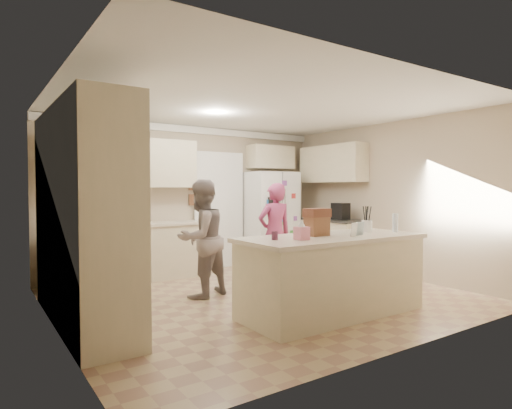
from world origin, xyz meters
TOP-DOWN VIEW (x-y plane):
  - floor at (0.00, 0.00)m, footprint 5.20×4.60m
  - ceiling at (0.00, 0.00)m, footprint 5.20×4.60m
  - wall_back at (0.00, 2.31)m, footprint 5.20×0.02m
  - wall_front at (0.00, -2.31)m, footprint 5.20×0.02m
  - wall_left at (-2.61, 0.00)m, footprint 0.02×4.60m
  - wall_right at (2.61, 0.00)m, footprint 0.02×4.60m
  - crown_back at (0.00, 2.26)m, footprint 5.20×0.08m
  - pantry_bank at (-2.30, 0.20)m, footprint 0.60×2.60m
  - back_base_cab at (-1.15, 2.00)m, footprint 2.20×0.60m
  - back_countertop at (-1.15, 1.99)m, footprint 2.24×0.63m
  - back_upper_cab at (-1.15, 2.12)m, footprint 2.20×0.35m
  - doorway_opening at (0.55, 2.28)m, footprint 0.90×0.06m
  - doorway_casing at (0.55, 2.24)m, footprint 1.02×0.03m
  - wall_frame_upper at (0.02, 2.27)m, footprint 0.15×0.02m
  - wall_frame_lower at (0.02, 2.27)m, footprint 0.15×0.02m
  - refrigerator at (1.53, 1.95)m, footprint 0.92×0.73m
  - fridge_seam at (1.53, 1.59)m, footprint 0.02×0.02m
  - fridge_dispenser at (1.31, 1.58)m, footprint 0.22×0.03m
  - fridge_handle_l at (1.48, 1.58)m, footprint 0.02×0.02m
  - fridge_handle_r at (1.58, 1.58)m, footprint 0.02×0.02m
  - over_fridge_cab at (1.65, 2.12)m, footprint 0.95×0.35m
  - right_base_cab at (2.30, 1.00)m, footprint 0.60×1.20m
  - right_countertop at (2.29, 1.00)m, footprint 0.63×1.24m
  - right_upper_cab at (2.43, 1.20)m, footprint 0.35×1.50m
  - coffee_maker at (2.25, 0.80)m, footprint 0.22×0.28m
  - island_base at (0.20, -1.10)m, footprint 2.20×0.90m
  - island_top at (0.20, -1.10)m, footprint 2.28×0.96m
  - utensil_crock at (0.85, -1.05)m, footprint 0.13×0.13m
  - tissue_box at (-0.35, -1.20)m, footprint 0.13×0.13m
  - tissue_plume at (-0.35, -1.20)m, footprint 0.08×0.08m
  - dollhouse_body at (0.05, -1.00)m, footprint 0.26×0.18m
  - dollhouse_roof at (0.05, -1.00)m, footprint 0.28×0.20m
  - jam_jar at (-0.60, -1.05)m, footprint 0.07×0.07m
  - greeting_card_a at (0.35, -1.30)m, footprint 0.12×0.06m
  - greeting_card_b at (0.50, -1.25)m, footprint 0.12×0.05m
  - water_bottle at (1.15, -1.25)m, footprint 0.07×0.07m
  - shaker_salt at (1.02, -0.88)m, footprint 0.05×0.05m
  - shaker_pepper at (1.09, -0.88)m, footprint 0.05×0.05m
  - teen_boy at (-0.71, 0.48)m, footprint 0.93×0.82m
  - teen_girl at (0.59, 0.56)m, footprint 0.60×0.42m
  - fridge_magnets at (1.53, 1.58)m, footprint 0.76×0.02m

SIDE VIEW (x-z plane):
  - floor at x=0.00m, z-range -0.02..0.00m
  - back_base_cab at x=-1.15m, z-range 0.00..0.88m
  - right_base_cab at x=2.30m, z-range 0.00..0.88m
  - island_base at x=0.20m, z-range 0.00..0.88m
  - teen_girl at x=0.59m, z-range 0.00..1.56m
  - teen_boy at x=-0.71m, z-range 0.00..1.60m
  - back_countertop at x=-1.15m, z-range 0.88..0.92m
  - refrigerator at x=1.53m, z-range 0.00..1.80m
  - fridge_seam at x=1.53m, z-range 0.01..1.79m
  - right_countertop at x=2.29m, z-range 0.88..0.92m
  - island_top at x=0.20m, z-range 0.88..0.93m
  - fridge_magnets at x=1.53m, z-range 0.18..1.62m
  - jam_jar at x=-0.60m, z-range 0.93..1.02m
  - shaker_salt at x=1.02m, z-range 0.93..1.02m
  - shaker_pepper at x=1.09m, z-range 0.93..1.02m
  - tissue_box at x=-0.35m, z-range 0.93..1.07m
  - utensil_crock at x=0.85m, z-range 0.93..1.07m
  - greeting_card_a at x=0.35m, z-range 0.93..1.08m
  - greeting_card_b at x=0.50m, z-range 0.93..1.08m
  - dollhouse_body at x=0.05m, z-range 0.93..1.15m
  - water_bottle at x=1.15m, z-range 0.92..1.17m
  - doorway_opening at x=0.55m, z-range 0.00..2.10m
  - doorway_casing at x=0.55m, z-range -0.06..2.16m
  - fridge_handle_l at x=1.48m, z-range 0.62..1.48m
  - fridge_handle_r at x=1.58m, z-range 0.62..1.48m
  - coffee_maker at x=2.25m, z-range 0.92..1.22m
  - tissue_plume at x=-0.35m, z-range 1.06..1.15m
  - fridge_dispenser at x=1.31m, z-range 0.97..1.32m
  - pantry_bank at x=-2.30m, z-range 0.00..2.35m
  - dollhouse_roof at x=0.05m, z-range 1.15..1.25m
  - wall_frame_lower at x=0.02m, z-range 1.18..1.38m
  - wall_back at x=0.00m, z-range 0.00..2.60m
  - wall_front at x=0.00m, z-range 0.00..2.60m
  - wall_left at x=-2.61m, z-range 0.00..2.60m
  - wall_right at x=2.61m, z-range 0.00..2.60m
  - wall_frame_upper at x=0.02m, z-range 1.45..1.65m
  - back_upper_cab at x=-1.15m, z-range 1.50..2.30m
  - right_upper_cab at x=2.43m, z-range 1.60..2.30m
  - over_fridge_cab at x=1.65m, z-range 1.88..2.33m
  - crown_back at x=0.00m, z-range 2.47..2.59m
  - ceiling at x=0.00m, z-range 2.60..2.62m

